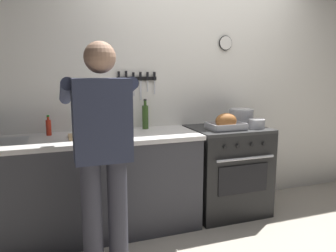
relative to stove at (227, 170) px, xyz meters
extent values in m
cube|color=white|center=(-0.22, 0.36, 0.85)|extent=(6.00, 0.10, 2.60)
cube|color=black|center=(-0.87, 0.30, 0.94)|extent=(0.40, 0.02, 0.04)
cube|color=silver|center=(-1.05, 0.29, 0.83)|extent=(0.02, 0.00, 0.18)
cube|color=black|center=(-1.05, 0.29, 0.97)|extent=(0.02, 0.02, 0.09)
cube|color=silver|center=(-0.98, 0.29, 0.86)|extent=(0.01, 0.00, 0.12)
cube|color=black|center=(-0.98, 0.29, 0.97)|extent=(0.02, 0.02, 0.10)
cube|color=silver|center=(-0.91, 0.29, 0.85)|extent=(0.02, 0.00, 0.15)
cube|color=black|center=(-0.91, 0.29, 0.96)|extent=(0.02, 0.02, 0.08)
cube|color=silver|center=(-0.84, 0.29, 0.83)|extent=(0.02, 0.00, 0.19)
cube|color=black|center=(-0.84, 0.29, 0.97)|extent=(0.02, 0.02, 0.09)
cube|color=silver|center=(-0.76, 0.29, 0.87)|extent=(0.01, 0.00, 0.11)
cube|color=black|center=(-0.76, 0.29, 0.97)|extent=(0.02, 0.02, 0.08)
cube|color=silver|center=(-0.69, 0.29, 0.85)|extent=(0.01, 0.00, 0.14)
cube|color=black|center=(-0.69, 0.29, 0.97)|extent=(0.02, 0.02, 0.08)
cylinder|color=white|center=(0.11, 0.29, 1.31)|extent=(0.14, 0.02, 0.14)
torus|color=black|center=(0.11, 0.29, 1.31)|extent=(0.16, 0.02, 0.16)
cube|color=#38383D|center=(-1.42, 0.00, -0.02)|extent=(2.00, 0.62, 0.86)
cube|color=silver|center=(-1.42, 0.00, 0.43)|extent=(2.03, 0.65, 0.04)
cube|color=black|center=(0.00, 0.00, -0.02)|extent=(0.76, 0.62, 0.87)
cube|color=black|center=(0.00, -0.31, 0.00)|extent=(0.53, 0.01, 0.28)
cube|color=#2D2D2D|center=(0.00, 0.00, 0.43)|extent=(0.76, 0.62, 0.03)
cylinder|color=black|center=(-0.21, -0.32, 0.33)|extent=(0.04, 0.02, 0.04)
cylinder|color=black|center=(-0.08, -0.32, 0.33)|extent=(0.04, 0.02, 0.04)
cylinder|color=black|center=(0.08, -0.32, 0.33)|extent=(0.04, 0.02, 0.04)
cylinder|color=black|center=(0.21, -0.32, 0.33)|extent=(0.04, 0.02, 0.04)
cylinder|color=silver|center=(0.00, -0.34, 0.21)|extent=(0.61, 0.02, 0.02)
cylinder|color=#383842|center=(-1.45, -0.68, -0.02)|extent=(0.14, 0.14, 0.86)
cylinder|color=#383842|center=(-1.27, -0.68, -0.02)|extent=(0.14, 0.14, 0.86)
cube|color=#2D3347|center=(-1.36, -0.68, 0.69)|extent=(0.38, 0.22, 0.56)
sphere|color=#9E755B|center=(-1.36, -0.68, 1.10)|extent=(0.21, 0.21, 0.21)
cylinder|color=#2D3347|center=(-1.57, -0.44, 0.87)|extent=(0.09, 0.55, 0.22)
cylinder|color=#2D3347|center=(-1.15, -0.44, 0.87)|extent=(0.09, 0.55, 0.22)
cube|color=#B7B7BC|center=(-0.08, -0.10, 0.46)|extent=(0.34, 0.25, 0.01)
cube|color=#B7B7BC|center=(-0.08, -0.22, 0.49)|extent=(0.34, 0.01, 0.05)
cube|color=#B7B7BC|center=(-0.08, 0.03, 0.49)|extent=(0.34, 0.01, 0.05)
cube|color=#B7B7BC|center=(-0.25, -0.10, 0.49)|extent=(0.01, 0.25, 0.05)
cube|color=#B7B7BC|center=(0.09, -0.10, 0.49)|extent=(0.01, 0.25, 0.05)
ellipsoid|color=#935628|center=(-0.08, -0.10, 0.54)|extent=(0.22, 0.16, 0.15)
cylinder|color=#B7B7BC|center=(0.23, 0.12, 0.53)|extent=(0.26, 0.26, 0.17)
cylinder|color=#B7B7BC|center=(0.25, -0.13, 0.50)|extent=(0.16, 0.16, 0.09)
cube|color=tan|center=(-1.38, -0.03, 0.46)|extent=(0.36, 0.24, 0.02)
cylinder|color=red|center=(-1.72, 0.17, 0.52)|extent=(0.05, 0.05, 0.14)
cylinder|color=red|center=(-1.72, 0.17, 0.60)|extent=(0.02, 0.02, 0.03)
cylinder|color=#197219|center=(-1.72, 0.17, 0.62)|extent=(0.02, 0.02, 0.01)
cylinder|color=#997F4C|center=(-1.26, 0.12, 0.53)|extent=(0.06, 0.06, 0.17)
cylinder|color=#997F4C|center=(-1.26, 0.12, 0.64)|extent=(0.03, 0.03, 0.04)
cylinder|color=black|center=(-1.26, 0.12, 0.66)|extent=(0.03, 0.03, 0.01)
cylinder|color=#385623|center=(-0.81, 0.21, 0.57)|extent=(0.06, 0.06, 0.23)
cylinder|color=#385623|center=(-0.81, 0.21, 0.71)|extent=(0.03, 0.03, 0.05)
cylinder|color=black|center=(-0.81, 0.21, 0.74)|extent=(0.03, 0.03, 0.01)
camera|label=1|loc=(-1.67, -2.86, 1.02)|focal=34.64mm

